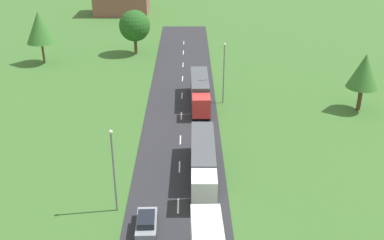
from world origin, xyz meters
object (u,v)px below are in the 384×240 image
at_px(truck_third, 200,90).
at_px(lamppost_third, 224,71).
at_px(truck_second, 203,161).
at_px(tree_elm, 364,71).
at_px(car_second, 146,222).
at_px(tree_pine, 40,27).
at_px(tree_maple, 135,26).
at_px(lamppost_second, 114,167).

distance_m(truck_third, lamppost_third, 4.45).
height_order(truck_second, tree_elm, tree_elm).
distance_m(truck_second, car_second, 10.22).
distance_m(truck_third, tree_pine, 33.87).
xyz_separation_m(car_second, tree_maple, (-6.38, 53.14, 4.61)).
relative_size(truck_third, car_second, 2.98).
distance_m(truck_third, tree_elm, 22.77).
distance_m(tree_pine, tree_elm, 54.44).
bearing_deg(lamppost_second, lamppost_third, 65.50).
height_order(car_second, lamppost_third, lamppost_third).
distance_m(lamppost_second, tree_elm, 38.76).
xyz_separation_m(truck_second, truck_third, (0.09, 20.11, 0.02)).
height_order(truck_third, tree_elm, tree_elm).
distance_m(lamppost_third, tree_pine, 36.30).
distance_m(car_second, lamppost_second, 5.83).
relative_size(truck_second, lamppost_second, 1.55).
xyz_separation_m(truck_third, tree_elm, (22.36, -2.30, 3.63)).
bearing_deg(tree_pine, tree_elm, -22.76).
xyz_separation_m(truck_second, lamppost_second, (-8.40, -5.65, 2.68)).
relative_size(tree_maple, tree_pine, 0.89).
distance_m(truck_second, tree_pine, 47.97).
distance_m(lamppost_third, tree_elm, 19.16).
xyz_separation_m(truck_second, tree_elm, (22.45, 17.81, 3.65)).
bearing_deg(tree_maple, truck_second, -75.28).
bearing_deg(tree_pine, truck_third, -33.97).
height_order(truck_second, lamppost_third, lamppost_third).
relative_size(car_second, lamppost_third, 0.47).
height_order(lamppost_second, lamppost_third, lamppost_third).
bearing_deg(truck_second, tree_maple, 104.72).
distance_m(truck_second, lamppost_third, 20.91).
bearing_deg(tree_pine, lamppost_second, -66.51).
xyz_separation_m(car_second, tree_elm, (27.76, 26.45, 4.90)).
xyz_separation_m(truck_second, tree_maple, (-11.69, 44.50, 3.35)).
bearing_deg(lamppost_third, tree_pine, 149.41).
bearing_deg(tree_maple, truck_third, -64.22).
relative_size(truck_second, tree_elm, 1.62).
distance_m(tree_maple, tree_pine, 17.05).
xyz_separation_m(truck_second, car_second, (-5.31, -8.64, -1.26)).
bearing_deg(car_second, lamppost_third, 73.17).
height_order(tree_maple, tree_pine, tree_pine).
bearing_deg(truck_second, truck_third, 89.74).
relative_size(tree_pine, tree_elm, 1.15).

